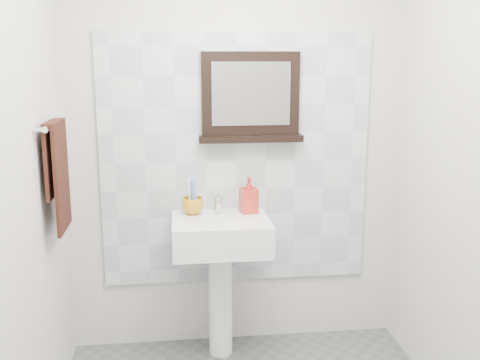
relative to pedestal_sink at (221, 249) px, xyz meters
name	(u,v)px	position (x,y,z in m)	size (l,w,h in m)	color
back_wall	(236,144)	(0.11, 0.23, 0.57)	(2.00, 0.01, 2.50)	beige
front_wall	(350,295)	(0.11, -1.97, 0.57)	(2.00, 0.01, 2.50)	beige
left_wall	(10,191)	(-0.89, -0.87, 0.57)	(0.01, 2.20, 2.50)	beige
splashback	(236,161)	(0.11, 0.21, 0.47)	(1.60, 0.02, 1.50)	silver
pedestal_sink	(221,249)	(0.00, 0.00, 0.00)	(0.55, 0.44, 0.96)	white
toothbrush_cup	(193,206)	(-0.15, 0.11, 0.23)	(0.13, 0.13, 0.10)	#C48517
toothbrushes	(193,194)	(-0.15, 0.11, 0.31)	(0.05, 0.04, 0.21)	white
soap_dispenser	(249,195)	(0.18, 0.10, 0.29)	(0.10, 0.10, 0.21)	#B01423
framed_mirror	(251,99)	(0.20, 0.19, 0.84)	(0.61, 0.11, 0.52)	black
towel_bar	(53,125)	(-0.83, -0.26, 0.76)	(0.07, 0.40, 0.03)	silver
hand_towel	(57,167)	(-0.83, -0.26, 0.55)	(0.06, 0.30, 0.55)	black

